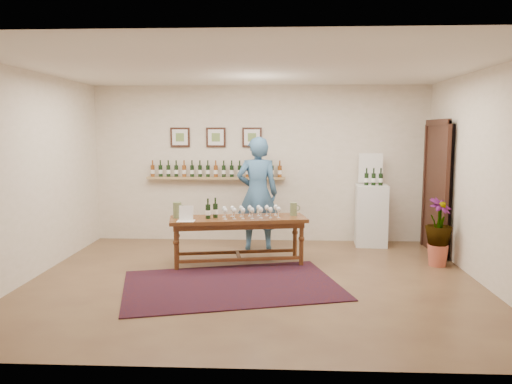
{
  "coord_description": "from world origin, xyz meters",
  "views": [
    {
      "loc": [
        0.34,
        -6.49,
        2.01
      ],
      "look_at": [
        0.0,
        0.8,
        1.1
      ],
      "focal_mm": 35.0,
      "sensor_mm": 36.0,
      "label": 1
    }
  ],
  "objects_px": {
    "potted_plant": "(439,232)",
    "person": "(257,194)",
    "tasting_table": "(238,224)",
    "display_pedestal": "(371,215)"
  },
  "relations": [
    {
      "from": "potted_plant",
      "to": "tasting_table",
      "type": "bearing_deg",
      "value": -179.2
    },
    {
      "from": "tasting_table",
      "to": "potted_plant",
      "type": "xyz_separation_m",
      "value": [
        2.97,
        0.04,
        -0.1
      ]
    },
    {
      "from": "potted_plant",
      "to": "display_pedestal",
      "type": "bearing_deg",
      "value": 119.55
    },
    {
      "from": "tasting_table",
      "to": "potted_plant",
      "type": "height_order",
      "value": "potted_plant"
    },
    {
      "from": "tasting_table",
      "to": "person",
      "type": "xyz_separation_m",
      "value": [
        0.25,
        0.98,
        0.34
      ]
    },
    {
      "from": "tasting_table",
      "to": "display_pedestal",
      "type": "bearing_deg",
      "value": 21.32
    },
    {
      "from": "potted_plant",
      "to": "person",
      "type": "xyz_separation_m",
      "value": [
        -2.72,
        0.94,
        0.44
      ]
    },
    {
      "from": "tasting_table",
      "to": "person",
      "type": "height_order",
      "value": "person"
    },
    {
      "from": "potted_plant",
      "to": "person",
      "type": "bearing_deg",
      "value": 161.04
    },
    {
      "from": "person",
      "to": "potted_plant",
      "type": "bearing_deg",
      "value": 157.13
    }
  ]
}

